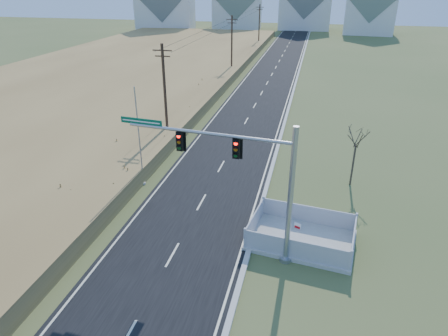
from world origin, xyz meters
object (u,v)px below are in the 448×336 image
bare_tree (357,136)px  fence_enclosure (301,238)px  flagpole (140,148)px  traffic_signal_mast (255,179)px  open_sign (297,227)px

bare_tree → fence_enclosure: bearing=-111.6°
bare_tree → flagpole: bearing=-167.4°
fence_enclosure → traffic_signal_mast: bearing=-138.8°
fence_enclosure → bare_tree: bare_tree is taller
open_sign → flagpole: 12.64m
flagpole → bare_tree: (15.30, 3.43, 0.90)m
open_sign → flagpole: flagpole is taller
open_sign → bare_tree: bearing=88.2°
traffic_signal_mast → flagpole: size_ratio=1.31×
fence_enclosure → bare_tree: 9.54m
traffic_signal_mast → fence_enclosure: 5.50m
flagpole → open_sign: bearing=-17.5°
traffic_signal_mast → open_sign: traffic_signal_mast is taller
traffic_signal_mast → bare_tree: bearing=65.4°
open_sign → bare_tree: bare_tree is taller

